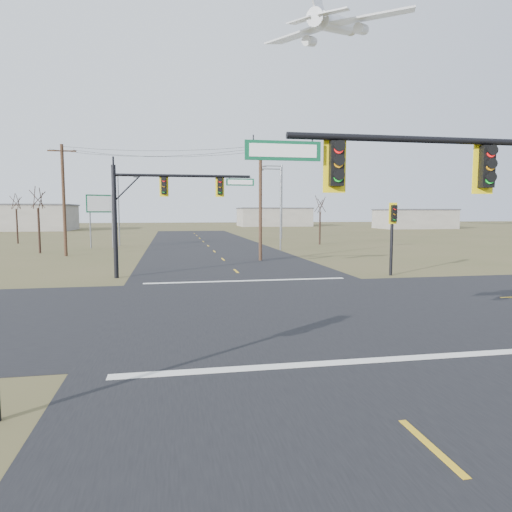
{
  "coord_description": "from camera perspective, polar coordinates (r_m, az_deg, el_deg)",
  "views": [
    {
      "loc": [
        -4.39,
        -18.89,
        4.09
      ],
      "look_at": [
        -0.67,
        1.0,
        2.13
      ],
      "focal_mm": 32.0,
      "sensor_mm": 36.0,
      "label": 1
    }
  ],
  "objects": [
    {
      "name": "stop_bar_near",
      "position": [
        12.86,
        10.19,
        -12.97
      ],
      "size": [
        12.0,
        0.4,
        0.01
      ],
      "primitive_type": "cube",
      "color": "silver",
      "rests_on": "road_ns"
    },
    {
      "name": "ground",
      "position": [
        19.82,
        2.44,
        -6.39
      ],
      "size": [
        320.0,
        320.0,
        0.0
      ],
      "primitive_type": "plane",
      "color": "brown",
      "rests_on": "ground"
    },
    {
      "name": "bare_tree_a",
      "position": [
        50.01,
        -25.64,
        6.65
      ],
      "size": [
        3.12,
        3.12,
        7.0
      ],
      "rotation": [
        0.0,
        0.0,
        0.1
      ],
      "color": "black",
      "rests_on": "ground"
    },
    {
      "name": "bare_tree_c",
      "position": [
        57.91,
        8.03,
        6.47
      ],
      "size": [
        3.43,
        3.43,
        6.49
      ],
      "rotation": [
        0.0,
        0.0,
        0.3
      ],
      "color": "black",
      "rests_on": "ground"
    },
    {
      "name": "mast_arm_near",
      "position": [
        13.12,
        27.0,
        7.66
      ],
      "size": [
        10.33,
        0.45,
        6.45
      ],
      "rotation": [
        0.0,
        0.0,
        -0.1
      ],
      "color": "black",
      "rests_on": "ground"
    },
    {
      "name": "highway_sign",
      "position": [
        54.56,
        -18.81,
        5.42
      ],
      "size": [
        2.98,
        1.34,
        6.02
      ],
      "rotation": [
        0.0,
        0.0,
        0.41
      ],
      "color": "slate",
      "rests_on": "ground"
    },
    {
      "name": "utility_pole_near",
      "position": [
        38.23,
        0.56,
        6.94
      ],
      "size": [
        2.34,
        0.64,
        9.7
      ],
      "rotation": [
        0.0,
        0.0,
        -0.22
      ],
      "color": "#422A1C",
      "rests_on": "ground"
    },
    {
      "name": "streetlight_c",
      "position": [
        57.73,
        -16.62,
        6.03
      ],
      "size": [
        2.4,
        0.28,
        8.6
      ],
      "rotation": [
        0.0,
        0.0,
        0.14
      ],
      "color": "slate",
      "rests_on": "ground"
    },
    {
      "name": "warehouse_left",
      "position": [
        114.57,
        -28.8,
        4.18
      ],
      "size": [
        28.0,
        14.0,
        5.5
      ],
      "primitive_type": "cube",
      "color": "#A0998E",
      "rests_on": "ground"
    },
    {
      "name": "pedestal_signal_ne",
      "position": [
        30.42,
        16.76,
        3.98
      ],
      "size": [
        0.58,
        0.51,
        4.7
      ],
      "rotation": [
        0.0,
        0.0,
        0.04
      ],
      "color": "black",
      "rests_on": "ground"
    },
    {
      "name": "bare_tree_b",
      "position": [
        66.68,
        -27.82,
        6.11
      ],
      "size": [
        2.95,
        2.95,
        6.87
      ],
      "rotation": [
        0.0,
        0.0,
        -0.1
      ],
      "color": "black",
      "rests_on": "ground"
    },
    {
      "name": "road_ew",
      "position": [
        19.81,
        2.44,
        -6.36
      ],
      "size": [
        160.0,
        14.0,
        0.02
      ],
      "primitive_type": "cube",
      "color": "black",
      "rests_on": "ground"
    },
    {
      "name": "warehouse_mid",
      "position": [
        132.2,
        2.25,
        4.84
      ],
      "size": [
        20.0,
        12.0,
        5.0
      ],
      "primitive_type": "cube",
      "color": "#A0998E",
      "rests_on": "ground"
    },
    {
      "name": "warehouse_right",
      "position": [
        119.68,
        19.21,
        4.35
      ],
      "size": [
        18.0,
        10.0,
        4.5
      ],
      "primitive_type": "cube",
      "color": "#A0998E",
      "rests_on": "ground"
    },
    {
      "name": "jet_airliner",
      "position": [
        93.42,
        9.81,
        26.72
      ],
      "size": [
        26.82,
        26.82,
        12.1
      ],
      "rotation": [
        0.0,
        -0.22,
        0.79
      ],
      "color": "silver"
    },
    {
      "name": "utility_pole_far",
      "position": [
        45.83,
        -22.9,
        6.6
      ],
      "size": [
        2.5,
        0.3,
        10.24
      ],
      "rotation": [
        0.0,
        0.0,
        0.0
      ],
      "color": "#422A1C",
      "rests_on": "ground"
    },
    {
      "name": "stop_bar_far",
      "position": [
        27.05,
        -1.15,
        -3.1
      ],
      "size": [
        12.0,
        0.4,
        0.01
      ],
      "primitive_type": "cube",
      "color": "silver",
      "rests_on": "road_ns"
    },
    {
      "name": "road_ns",
      "position": [
        19.81,
        2.44,
        -6.36
      ],
      "size": [
        14.0,
        160.0,
        0.02
      ],
      "primitive_type": "cube",
      "color": "black",
      "rests_on": "ground"
    },
    {
      "name": "streetlight_a",
      "position": [
        48.73,
        2.88,
        6.51
      ],
      "size": [
        2.45,
        0.27,
        8.78
      ],
      "rotation": [
        0.0,
        0.0,
        0.12
      ],
      "color": "slate",
      "rests_on": "ground"
    },
    {
      "name": "mast_arm_far",
      "position": [
        29.23,
        -11.39,
        7.25
      ],
      "size": [
        8.84,
        0.44,
        6.95
      ],
      "rotation": [
        0.0,
        0.0,
        -0.07
      ],
      "color": "black",
      "rests_on": "ground"
    },
    {
      "name": "streetlight_b",
      "position": [
        70.26,
        3.03,
        7.33
      ],
      "size": [
        3.12,
        0.29,
        11.22
      ],
      "rotation": [
        0.0,
        0.0,
        0.02
      ],
      "color": "slate",
      "rests_on": "ground"
    }
  ]
}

